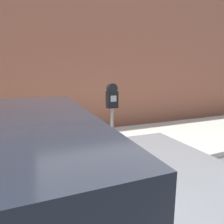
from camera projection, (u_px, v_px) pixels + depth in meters
ground_plane at (149, 216)px, 2.15m from camera, size 60.00×60.00×0.00m
sidewalk at (95, 149)px, 4.13m from camera, size 24.00×2.80×0.12m
building_facade at (74, 47)px, 5.51m from camera, size 24.00×0.30×5.40m
parking_meter at (112, 104)px, 3.17m from camera, size 0.20×0.14×1.48m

